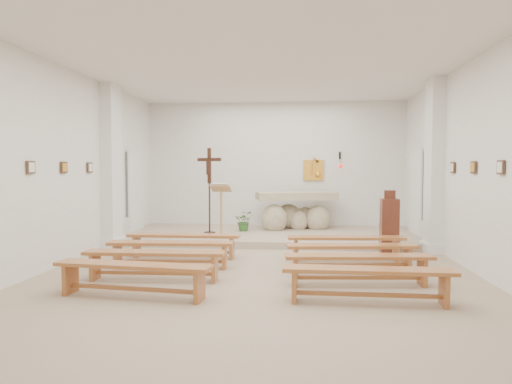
# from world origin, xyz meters

# --- Properties ---
(ground) EXTENTS (7.00, 10.00, 0.00)m
(ground) POSITION_xyz_m (0.00, 0.00, 0.00)
(ground) COLOR tan
(ground) RESTS_ON ground
(wall_left) EXTENTS (0.02, 10.00, 3.50)m
(wall_left) POSITION_xyz_m (-3.49, 0.00, 1.75)
(wall_left) COLOR white
(wall_left) RESTS_ON ground
(wall_right) EXTENTS (0.02, 10.00, 3.50)m
(wall_right) POSITION_xyz_m (3.49, 0.00, 1.75)
(wall_right) COLOR white
(wall_right) RESTS_ON ground
(wall_back) EXTENTS (7.00, 0.02, 3.50)m
(wall_back) POSITION_xyz_m (0.00, 4.99, 1.75)
(wall_back) COLOR white
(wall_back) RESTS_ON ground
(ceiling) EXTENTS (7.00, 10.00, 0.02)m
(ceiling) POSITION_xyz_m (0.00, 0.00, 3.49)
(ceiling) COLOR silver
(ceiling) RESTS_ON wall_back
(sanctuary_platform) EXTENTS (6.98, 3.00, 0.15)m
(sanctuary_platform) POSITION_xyz_m (0.00, 3.50, 0.07)
(sanctuary_platform) COLOR tan
(sanctuary_platform) RESTS_ON ground
(pilaster_left) EXTENTS (0.26, 0.55, 3.50)m
(pilaster_left) POSITION_xyz_m (-3.37, 2.00, 1.75)
(pilaster_left) COLOR white
(pilaster_left) RESTS_ON ground
(pilaster_right) EXTENTS (0.26, 0.55, 3.50)m
(pilaster_right) POSITION_xyz_m (3.37, 2.00, 1.75)
(pilaster_right) COLOR white
(pilaster_right) RESTS_ON ground
(gold_wall_relief) EXTENTS (0.55, 0.04, 0.55)m
(gold_wall_relief) POSITION_xyz_m (1.05, 4.96, 1.65)
(gold_wall_relief) COLOR gold
(gold_wall_relief) RESTS_ON wall_back
(sanctuary_lamp) EXTENTS (0.11, 0.36, 0.44)m
(sanctuary_lamp) POSITION_xyz_m (1.75, 4.71, 1.81)
(sanctuary_lamp) COLOR black
(sanctuary_lamp) RESTS_ON wall_back
(station_frame_left_front) EXTENTS (0.03, 0.20, 0.20)m
(station_frame_left_front) POSITION_xyz_m (-3.47, -0.80, 1.72)
(station_frame_left_front) COLOR #452D1E
(station_frame_left_front) RESTS_ON wall_left
(station_frame_left_mid) EXTENTS (0.03, 0.20, 0.20)m
(station_frame_left_mid) POSITION_xyz_m (-3.47, 0.20, 1.72)
(station_frame_left_mid) COLOR #452D1E
(station_frame_left_mid) RESTS_ON wall_left
(station_frame_left_rear) EXTENTS (0.03, 0.20, 0.20)m
(station_frame_left_rear) POSITION_xyz_m (-3.47, 1.20, 1.72)
(station_frame_left_rear) COLOR #452D1E
(station_frame_left_rear) RESTS_ON wall_left
(station_frame_right_front) EXTENTS (0.03, 0.20, 0.20)m
(station_frame_right_front) POSITION_xyz_m (3.47, -0.80, 1.72)
(station_frame_right_front) COLOR #452D1E
(station_frame_right_front) RESTS_ON wall_right
(station_frame_right_mid) EXTENTS (0.03, 0.20, 0.20)m
(station_frame_right_mid) POSITION_xyz_m (3.47, 0.20, 1.72)
(station_frame_right_mid) COLOR #452D1E
(station_frame_right_mid) RESTS_ON wall_right
(station_frame_right_rear) EXTENTS (0.03, 0.20, 0.20)m
(station_frame_right_rear) POSITION_xyz_m (3.47, 1.20, 1.72)
(station_frame_right_rear) COLOR #452D1E
(station_frame_right_rear) RESTS_ON wall_right
(radiator_left) EXTENTS (0.10, 0.85, 0.52)m
(radiator_left) POSITION_xyz_m (-3.43, 2.70, 0.27)
(radiator_left) COLOR silver
(radiator_left) RESTS_ON ground
(radiator_right) EXTENTS (0.10, 0.85, 0.52)m
(radiator_right) POSITION_xyz_m (3.43, 2.70, 0.27)
(radiator_right) COLOR silver
(radiator_right) RESTS_ON ground
(altar) EXTENTS (2.14, 1.22, 1.04)m
(altar) POSITION_xyz_m (0.56, 4.21, 0.55)
(altar) COLOR beige
(altar) RESTS_ON sanctuary_platform
(lectern) EXTENTS (0.46, 0.40, 1.23)m
(lectern) POSITION_xyz_m (-1.08, 2.55, 0.76)
(lectern) COLOR tan
(lectern) RESTS_ON sanctuary_platform
(crucifix_stand) EXTENTS (0.60, 0.27, 2.03)m
(crucifix_stand) POSITION_xyz_m (-1.47, 3.19, 1.33)
(crucifix_stand) COLOR #371C11
(crucifix_stand) RESTS_ON sanctuary_platform
(potted_plant) EXTENTS (0.47, 0.42, 0.50)m
(potted_plant) POSITION_xyz_m (-0.69, 3.69, 0.40)
(potted_plant) COLOR #2F6327
(potted_plant) RESTS_ON sanctuary_platform
(donation_pedestal) EXTENTS (0.35, 0.35, 1.26)m
(donation_pedestal) POSITION_xyz_m (2.47, 1.83, 0.56)
(donation_pedestal) COLOR #5C2C1A
(donation_pedestal) RESTS_ON ground
(bench_left_front) EXTENTS (2.14, 0.36, 0.45)m
(bench_left_front) POSITION_xyz_m (-1.52, 0.96, 0.34)
(bench_left_front) COLOR #AA5D31
(bench_left_front) RESTS_ON ground
(bench_right_front) EXTENTS (2.16, 0.49, 0.45)m
(bench_right_front) POSITION_xyz_m (1.52, 0.96, 0.34)
(bench_right_front) COLOR #AA5D31
(bench_right_front) RESTS_ON ground
(bench_left_second) EXTENTS (2.15, 0.45, 0.45)m
(bench_left_second) POSITION_xyz_m (-1.52, 0.07, 0.34)
(bench_left_second) COLOR #AA5D31
(bench_left_second) RESTS_ON ground
(bench_right_second) EXTENTS (2.16, 0.57, 0.45)m
(bench_right_second) POSITION_xyz_m (1.52, 0.07, 0.34)
(bench_right_second) COLOR #AA5D31
(bench_right_second) RESTS_ON ground
(bench_left_third) EXTENTS (2.14, 0.39, 0.45)m
(bench_left_third) POSITION_xyz_m (-1.52, -0.83, 0.34)
(bench_left_third) COLOR #AA5D31
(bench_left_third) RESTS_ON ground
(bench_right_third) EXTENTS (2.16, 0.52, 0.45)m
(bench_right_third) POSITION_xyz_m (1.52, -0.83, 0.34)
(bench_right_third) COLOR #AA5D31
(bench_right_third) RESTS_ON ground
(bench_left_fourth) EXTENTS (2.16, 0.59, 0.45)m
(bench_left_fourth) POSITION_xyz_m (-1.52, -1.72, 0.34)
(bench_left_fourth) COLOR #AA5D31
(bench_left_fourth) RESTS_ON ground
(bench_right_fourth) EXTENTS (2.14, 0.38, 0.45)m
(bench_right_fourth) POSITION_xyz_m (1.52, -1.72, 0.34)
(bench_right_fourth) COLOR #AA5D31
(bench_right_fourth) RESTS_ON ground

